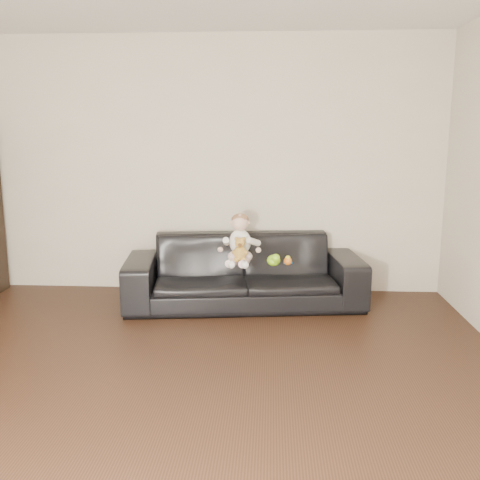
# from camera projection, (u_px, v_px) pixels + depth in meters

# --- Properties ---
(floor) EXTENTS (5.50, 5.50, 0.00)m
(floor) POSITION_uv_depth(u_px,v_px,m) (135.00, 425.00, 3.03)
(floor) COLOR black
(floor) RESTS_ON ground
(wall_back) EXTENTS (5.00, 0.00, 5.00)m
(wall_back) POSITION_uv_depth(u_px,v_px,m) (198.00, 166.00, 5.47)
(wall_back) COLOR beige
(wall_back) RESTS_ON ground
(sofa) EXTENTS (2.33, 1.14, 0.65)m
(sofa) POSITION_uv_depth(u_px,v_px,m) (244.00, 271.00, 5.14)
(sofa) COLOR black
(sofa) RESTS_ON floor
(baby) EXTENTS (0.36, 0.43, 0.47)m
(baby) POSITION_uv_depth(u_px,v_px,m) (240.00, 242.00, 4.96)
(baby) COLOR #FDD6D8
(baby) RESTS_ON sofa
(teddy_bear) EXTENTS (0.13, 0.13, 0.22)m
(teddy_bear) POSITION_uv_depth(u_px,v_px,m) (240.00, 250.00, 4.83)
(teddy_bear) COLOR #B18532
(teddy_bear) RESTS_ON sofa
(toy_green) EXTENTS (0.17, 0.19, 0.10)m
(toy_green) POSITION_uv_depth(u_px,v_px,m) (274.00, 260.00, 4.90)
(toy_green) COLOR #8BD819
(toy_green) RESTS_ON sofa
(toy_rattle) EXTENTS (0.10, 0.10, 0.08)m
(toy_rattle) POSITION_uv_depth(u_px,v_px,m) (288.00, 261.00, 4.92)
(toy_rattle) COLOR orange
(toy_rattle) RESTS_ON sofa
(toy_blue_disc) EXTENTS (0.09, 0.09, 0.01)m
(toy_blue_disc) POSITION_uv_depth(u_px,v_px,m) (288.00, 263.00, 5.00)
(toy_blue_disc) COLOR blue
(toy_blue_disc) RESTS_ON sofa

